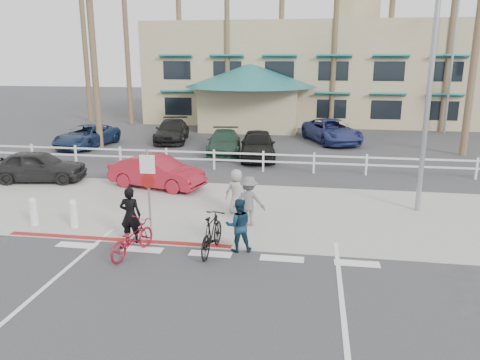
% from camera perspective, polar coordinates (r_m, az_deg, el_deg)
% --- Properties ---
extents(ground, '(140.00, 140.00, 0.00)m').
position_cam_1_polar(ground, '(12.73, -4.22, -10.12)').
color(ground, '#333335').
extents(bike_path, '(12.00, 16.00, 0.01)m').
position_cam_1_polar(bike_path, '(11.01, -6.65, -14.41)').
color(bike_path, '#333335').
rests_on(bike_path, ground).
extents(sidewalk_plaza, '(22.00, 7.00, 0.01)m').
position_cam_1_polar(sidewalk_plaza, '(16.83, -0.75, -3.72)').
color(sidewalk_plaza, gray).
rests_on(sidewalk_plaza, ground).
extents(cross_street, '(40.00, 5.00, 0.01)m').
position_cam_1_polar(cross_street, '(20.62, 1.12, -0.22)').
color(cross_street, '#333335').
rests_on(cross_street, ground).
extents(parking_lot, '(50.00, 16.00, 0.01)m').
position_cam_1_polar(parking_lot, '(29.83, 3.64, 4.47)').
color(parking_lot, '#333335').
rests_on(parking_lot, ground).
extents(curb_red, '(7.00, 0.25, 0.02)m').
position_cam_1_polar(curb_red, '(14.68, -14.71, -7.05)').
color(curb_red, maroon).
rests_on(curb_red, ground).
extents(rail_fence, '(29.40, 0.16, 1.00)m').
position_cam_1_polar(rail_fence, '(22.37, 3.10, 2.27)').
color(rail_fence, silver).
rests_on(rail_fence, ground).
extents(building, '(28.00, 16.00, 11.30)m').
position_cam_1_polar(building, '(42.23, 8.31, 15.10)').
color(building, tan).
rests_on(building, ground).
extents(sign_post, '(0.50, 0.10, 2.90)m').
position_cam_1_polar(sign_post, '(14.85, -11.07, -0.72)').
color(sign_post, gray).
rests_on(sign_post, ground).
extents(bollard_0, '(0.26, 0.26, 0.95)m').
position_cam_1_polar(bollard_0, '(15.97, -19.63, -3.87)').
color(bollard_0, silver).
rests_on(bollard_0, ground).
extents(bollard_1, '(0.26, 0.26, 0.95)m').
position_cam_1_polar(bollard_1, '(16.68, -23.87, -3.52)').
color(bollard_1, silver).
rests_on(bollard_1, ground).
extents(streetlight_0, '(0.60, 2.00, 9.00)m').
position_cam_1_polar(streetlight_0, '(17.17, 22.15, 10.90)').
color(streetlight_0, gray).
rests_on(streetlight_0, ground).
extents(streetlight_1, '(0.60, 2.00, 9.50)m').
position_cam_1_polar(streetlight_1, '(36.43, 24.38, 12.61)').
color(streetlight_1, gray).
rests_on(streetlight_1, ground).
extents(palm_0, '(4.00, 4.00, 15.00)m').
position_cam_1_polar(palm_0, '(41.71, -18.52, 17.07)').
color(palm_0, '#1C4219').
rests_on(palm_0, ground).
extents(palm_1, '(4.00, 4.00, 13.00)m').
position_cam_1_polar(palm_1, '(39.11, -13.66, 16.12)').
color(palm_1, '#1C4219').
rests_on(palm_1, ground).
extents(palm_2, '(4.00, 4.00, 16.00)m').
position_cam_1_polar(palm_2, '(38.82, -7.45, 18.63)').
color(palm_2, '#1C4219').
rests_on(palm_2, ground).
extents(palm_3, '(4.00, 4.00, 14.00)m').
position_cam_1_polar(palm_3, '(36.87, -1.58, 17.40)').
color(palm_3, '#1C4219').
rests_on(palm_3, ground).
extents(palm_4, '(4.00, 4.00, 15.00)m').
position_cam_1_polar(palm_4, '(37.38, 5.06, 18.08)').
color(palm_4, '#1C4219').
rests_on(palm_4, ground).
extents(palm_5, '(4.00, 4.00, 13.00)m').
position_cam_1_polar(palm_5, '(36.26, 11.49, 16.37)').
color(palm_5, '#1C4219').
rests_on(palm_5, ground).
extents(palm_6, '(4.00, 4.00, 17.00)m').
position_cam_1_polar(palm_6, '(37.73, 18.02, 18.94)').
color(palm_6, '#1C4219').
rests_on(palm_6, ground).
extents(palm_7, '(4.00, 4.00, 14.00)m').
position_cam_1_polar(palm_7, '(37.43, 24.36, 16.11)').
color(palm_7, '#1C4219').
rests_on(palm_7, ground).
extents(palm_10, '(4.00, 4.00, 12.00)m').
position_cam_1_polar(palm_10, '(29.14, -17.53, 15.45)').
color(palm_10, '#1C4219').
rests_on(palm_10, ground).
extents(palm_11, '(4.00, 4.00, 14.00)m').
position_cam_1_polar(palm_11, '(28.50, 27.09, 16.60)').
color(palm_11, '#1C4219').
rests_on(palm_11, ground).
extents(bike_red, '(1.12, 1.94, 0.96)m').
position_cam_1_polar(bike_red, '(13.36, -13.05, -6.99)').
color(bike_red, maroon).
rests_on(bike_red, ground).
extents(rider_red, '(0.65, 0.45, 1.71)m').
position_cam_1_polar(rider_red, '(14.11, -13.22, -4.21)').
color(rider_red, black).
rests_on(rider_red, ground).
extents(bike_black, '(0.69, 1.94, 1.15)m').
position_cam_1_polar(bike_black, '(13.16, -3.46, -6.53)').
color(bike_black, black).
rests_on(bike_black, ground).
extents(rider_black, '(0.87, 0.75, 1.55)m').
position_cam_1_polar(rider_black, '(13.19, -0.17, -5.53)').
color(rider_black, '#0F283A').
rests_on(rider_black, ground).
extents(pedestrian_a, '(1.08, 0.65, 1.65)m').
position_cam_1_polar(pedestrian_a, '(15.14, 1.09, -2.61)').
color(pedestrian_a, '#5B5B5B').
rests_on(pedestrian_a, ground).
extents(pedestrian_child, '(0.84, 0.45, 1.37)m').
position_cam_1_polar(pedestrian_child, '(16.57, -0.32, -1.55)').
color(pedestrian_child, black).
rests_on(pedestrian_child, ground).
extents(pedestrian_b, '(0.92, 0.83, 1.58)m').
position_cam_1_polar(pedestrian_b, '(16.35, -0.44, -1.40)').
color(pedestrian_b, gray).
rests_on(pedestrian_b, ground).
extents(car_white_sedan, '(4.30, 2.41, 1.34)m').
position_cam_1_polar(car_white_sedan, '(19.90, -10.12, 0.97)').
color(car_white_sedan, maroon).
rests_on(car_white_sedan, ground).
extents(car_red_compact, '(4.28, 2.24, 1.39)m').
position_cam_1_polar(car_red_compact, '(22.39, -23.40, 1.58)').
color(car_red_compact, black).
rests_on(car_red_compact, ground).
extents(lot_car_0, '(2.79, 5.02, 1.33)m').
position_cam_1_polar(lot_car_0, '(30.04, -18.17, 5.12)').
color(lot_car_0, '#182849').
rests_on(lot_car_0, ground).
extents(lot_car_1, '(2.40, 4.65, 1.29)m').
position_cam_1_polar(lot_car_1, '(26.52, -1.94, 4.60)').
color(lot_car_1, '#1C3829').
rests_on(lot_car_1, ground).
extents(lot_car_2, '(2.37, 4.67, 1.52)m').
position_cam_1_polar(lot_car_2, '(25.21, 2.19, 4.33)').
color(lot_car_2, black).
rests_on(lot_car_2, ground).
extents(lot_car_4, '(2.76, 5.04, 1.38)m').
position_cam_1_polar(lot_car_4, '(30.71, -8.31, 5.95)').
color(lot_car_4, black).
rests_on(lot_car_4, ground).
extents(lot_car_5, '(4.23, 5.84, 1.48)m').
position_cam_1_polar(lot_car_5, '(30.55, 11.13, 5.87)').
color(lot_car_5, navy).
rests_on(lot_car_5, ground).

